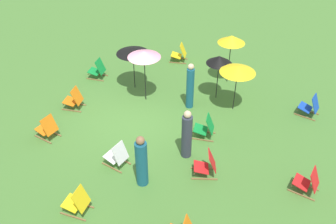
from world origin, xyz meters
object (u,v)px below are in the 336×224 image
Objects in this scene: deckchair_7 at (207,165)px; person_1 at (190,87)px; deckchair_10 at (180,54)px; umbrella_0 at (144,54)px; deckchair_5 at (117,156)px; person_0 at (142,162)px; umbrella_4 at (238,69)px; umbrella_1 at (219,60)px; umbrella_2 at (133,51)px; deckchair_9 at (205,128)px; deckchair_0 at (77,202)px; deckchair_3 at (310,107)px; deckchair_2 at (308,182)px; umbrella_3 at (232,39)px; deckchair_4 at (98,70)px; person_2 at (187,135)px; deckchair_6 at (74,99)px; deckchair_8 at (47,128)px.

deckchair_7 is 0.48× the size of person_1.
umbrella_0 is at bearing -13.75° from deckchair_10.
deckchair_7 is at bearing 115.02° from deckchair_5.
umbrella_4 is at bearing 23.90° from person_0.
umbrella_2 is (0.19, -3.21, -0.01)m from umbrella_1.
deckchair_9 is at bearing 1.53° from umbrella_1.
deckchair_10 is 0.47× the size of person_1.
deckchair_0 is 0.47× the size of umbrella_1.
deckchair_9 is at bearing 178.82° from deckchair_7.
deckchair_9 is at bearing -20.09° from umbrella_4.
deckchair_0 is 0.98× the size of deckchair_7.
umbrella_4 is (0.37, -2.63, 1.29)m from deckchair_3.
deckchair_2 is 6.20m from umbrella_3.
deckchair_4 is (-0.25, -8.28, 0.00)m from deckchair_3.
umbrella_1 reaches higher than person_0.
person_2 is (3.50, 4.61, 0.43)m from deckchair_4.
deckchair_2 is at bearing 36.77° from umbrella_4.
deckchair_2 and deckchair_6 have the same top height.
person_2 is (1.05, -0.38, 0.43)m from deckchair_9.
umbrella_3 is 2.59m from person_1.
umbrella_0 is 2.68m from umbrella_1.
deckchair_2 is at bearing 78.57° from deckchair_7.
deckchair_4 is 0.41× the size of umbrella_0.
deckchair_7 is at bearing 51.41° from deckchair_4.
deckchair_2 is 3.75m from deckchair_3.
deckchair_9 is 1.19m from person_2.
deckchair_0 is 0.47× the size of person_1.
deckchair_8 is 1.03× the size of deckchair_9.
person_2 is (-1.47, 0.91, -0.00)m from person_0.
deckchair_7 is 5.55m from umbrella_3.
umbrella_3 is at bearing -134.11° from deckchair_2.
umbrella_1 reaches higher than deckchair_0.
person_1 reaches higher than deckchair_0.
umbrella_0 is at bearing 66.01° from person_0.
deckchair_6 is 4.22m from person_1.
deckchair_9 is 2.33m from umbrella_4.
deckchair_8 is at bearing -106.35° from deckchair_7.
umbrella_3 reaches higher than deckchair_9.
umbrella_2 is (-6.14, -0.71, 1.24)m from deckchair_0.
umbrella_4 is (1.84, 0.51, -0.20)m from umbrella_3.
umbrella_4 reaches higher than deckchair_10.
umbrella_1 is (-6.33, 2.50, 1.25)m from deckchair_0.
deckchair_0 is at bearing -51.51° from deckchair_2.
deckchair_7 is at bearing -71.53° from deckchair_2.
umbrella_0 is 1.19× the size of person_2.
deckchair_4 is at bearing -56.83° from deckchair_10.
umbrella_0 reaches higher than deckchair_9.
deckchair_6 is 0.97× the size of deckchair_8.
umbrella_4 is (-3.50, 0.28, 1.29)m from deckchair_7.
deckchair_6 is at bearing -61.54° from umbrella_0.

